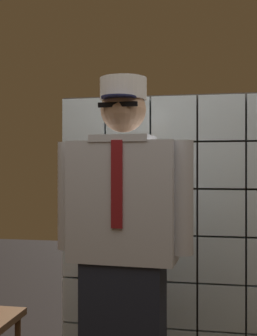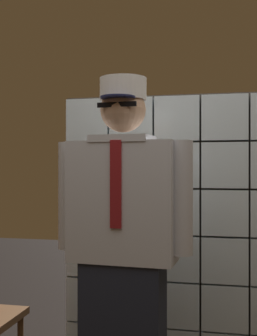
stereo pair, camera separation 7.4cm
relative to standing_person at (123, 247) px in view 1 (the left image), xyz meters
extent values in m
cube|color=silver|center=(-0.40, 0.68, -0.49)|extent=(0.29, 0.08, 0.29)
cube|color=silver|center=(-0.10, 0.68, -0.49)|extent=(0.29, 0.08, 0.29)
cube|color=silver|center=(0.20, 0.68, -0.49)|extent=(0.29, 0.08, 0.29)
cube|color=silver|center=(0.51, 0.68, -0.49)|extent=(0.29, 0.08, 0.29)
cube|color=silver|center=(-0.40, 0.68, -0.18)|extent=(0.29, 0.08, 0.29)
cube|color=silver|center=(-0.10, 0.68, -0.18)|extent=(0.29, 0.08, 0.29)
cube|color=silver|center=(0.20, 0.68, -0.18)|extent=(0.29, 0.08, 0.29)
cube|color=silver|center=(0.51, 0.68, -0.18)|extent=(0.29, 0.08, 0.29)
cube|color=silver|center=(-0.40, 0.68, 0.12)|extent=(0.29, 0.08, 0.29)
cube|color=silver|center=(-0.10, 0.68, 0.12)|extent=(0.29, 0.08, 0.29)
cube|color=silver|center=(0.20, 0.68, 0.12)|extent=(0.29, 0.08, 0.29)
cube|color=silver|center=(0.51, 0.68, 0.12)|extent=(0.29, 0.08, 0.29)
cube|color=silver|center=(-0.40, 0.68, 0.42)|extent=(0.29, 0.08, 0.29)
cube|color=silver|center=(-0.10, 0.68, 0.42)|extent=(0.29, 0.08, 0.29)
cube|color=silver|center=(0.20, 0.68, 0.42)|extent=(0.29, 0.08, 0.29)
cube|color=silver|center=(0.51, 0.68, 0.42)|extent=(0.29, 0.08, 0.29)
cube|color=silver|center=(-0.40, 0.68, 0.72)|extent=(0.29, 0.08, 0.29)
cube|color=silver|center=(-0.10, 0.68, 0.72)|extent=(0.29, 0.08, 0.29)
cube|color=silver|center=(0.20, 0.68, 0.72)|extent=(0.29, 0.08, 0.29)
cube|color=silver|center=(0.51, 0.68, 0.72)|extent=(0.29, 0.08, 0.29)
cube|color=#38332D|center=(0.20, 0.73, -0.03)|extent=(1.54, 0.02, 1.84)
cube|color=silver|center=(0.00, 0.00, 0.23)|extent=(0.55, 0.27, 0.61)
cube|color=maroon|center=(-0.01, -0.12, 0.32)|extent=(0.06, 0.01, 0.43)
cube|color=silver|center=(0.00, 0.00, 0.55)|extent=(0.31, 0.26, 0.04)
sphere|color=tan|center=(0.00, 0.00, 0.70)|extent=(0.23, 0.23, 0.23)
ellipsoid|color=black|center=(0.00, -0.05, 0.66)|extent=(0.16, 0.09, 0.10)
cube|color=black|center=(-0.01, -0.11, 0.71)|extent=(0.20, 0.03, 0.02)
cylinder|color=#191E47|center=(-0.01, -0.09, 0.75)|extent=(0.19, 0.19, 0.01)
cylinder|color=white|center=(0.00, 0.00, 0.80)|extent=(0.24, 0.24, 0.11)
cylinder|color=silver|center=(0.30, -0.02, 0.26)|extent=(0.11, 0.11, 0.56)
cylinder|color=silver|center=(-0.30, 0.02, 0.26)|extent=(0.11, 0.11, 0.56)
camera|label=1|loc=(0.43, -2.20, 0.40)|focal=47.19mm
camera|label=2|loc=(0.50, -2.18, 0.40)|focal=47.19mm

